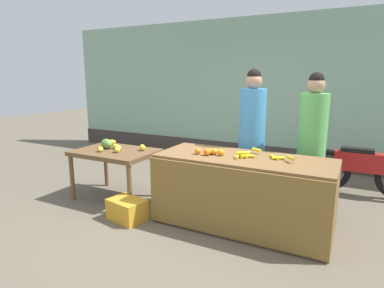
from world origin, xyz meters
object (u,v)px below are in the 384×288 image
(vendor_woman_blue_shirt, at_px, (252,139))
(produce_sack, at_px, (188,176))
(vendor_woman_green_shirt, at_px, (312,145))
(parked_motorcycle, at_px, (363,169))
(produce_crate, at_px, (127,210))

(vendor_woman_blue_shirt, relative_size, produce_sack, 3.43)
(vendor_woman_green_shirt, bearing_deg, parked_motorcycle, 59.10)
(vendor_woman_green_shirt, xyz_separation_m, parked_motorcycle, (0.61, 1.03, -0.50))
(vendor_woman_blue_shirt, height_order, vendor_woman_green_shirt, vendor_woman_blue_shirt)
(produce_sack, bearing_deg, vendor_woman_blue_shirt, -1.64)
(vendor_woman_green_shirt, height_order, parked_motorcycle, vendor_woman_green_shirt)
(vendor_woman_blue_shirt, relative_size, vendor_woman_green_shirt, 1.03)
(produce_crate, bearing_deg, parked_motorcycle, 41.78)
(parked_motorcycle, distance_m, produce_sack, 2.57)
(produce_crate, bearing_deg, vendor_woman_green_shirt, 32.83)
(vendor_woman_blue_shirt, bearing_deg, vendor_woman_green_shirt, 6.35)
(vendor_woman_blue_shirt, distance_m, produce_sack, 1.17)
(parked_motorcycle, bearing_deg, vendor_woman_green_shirt, -120.90)
(vendor_woman_blue_shirt, relative_size, parked_motorcycle, 1.14)
(vendor_woman_green_shirt, distance_m, parked_motorcycle, 1.30)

